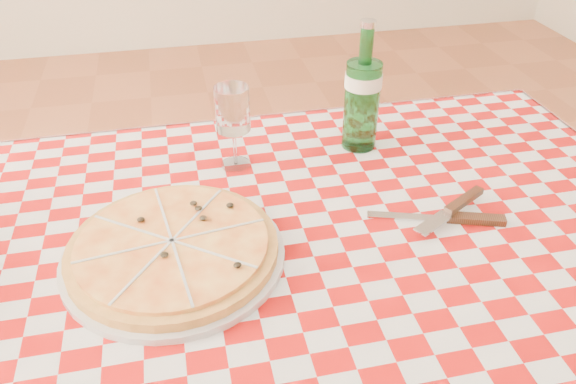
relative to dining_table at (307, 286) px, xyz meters
name	(u,v)px	position (x,y,z in m)	size (l,w,h in m)	color
dining_table	(307,286)	(0.00, 0.00, 0.00)	(1.20, 0.80, 0.75)	brown
tablecloth	(308,244)	(0.00, 0.00, 0.09)	(1.30, 0.90, 0.01)	#980A09
pizza_plate	(173,247)	(-0.21, 0.01, 0.12)	(0.34, 0.34, 0.04)	#D68C47
water_bottle	(363,87)	(0.18, 0.28, 0.23)	(0.07, 0.07, 0.26)	#186224
wine_glass	(234,128)	(-0.08, 0.25, 0.18)	(0.06, 0.06, 0.16)	silver
cutlery	(447,214)	(0.24, 0.00, 0.11)	(0.24, 0.20, 0.03)	silver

